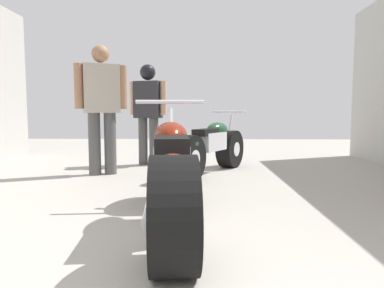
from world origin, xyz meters
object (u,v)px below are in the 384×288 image
at_px(motorcycle_maroon_cruiser, 171,177).
at_px(mechanic_with_helmet, 148,105).
at_px(motorcycle_black_naked, 210,148).
at_px(mechanic_in_blue, 102,102).

xyz_separation_m(motorcycle_maroon_cruiser, mechanic_with_helmet, (-0.65, 3.12, 0.58)).
bearing_deg(motorcycle_black_naked, mechanic_in_blue, -177.47).
bearing_deg(motorcycle_maroon_cruiser, mechanic_in_blue, 117.10).
bearing_deg(mechanic_in_blue, motorcycle_maroon_cruiser, -62.90).
relative_size(motorcycle_maroon_cruiser, mechanic_in_blue, 1.18).
bearing_deg(motorcycle_black_naked, mechanic_with_helmet, 139.86).
xyz_separation_m(motorcycle_black_naked, mechanic_with_helmet, (-0.98, 0.82, 0.61)).
relative_size(motorcycle_maroon_cruiser, motorcycle_black_naked, 1.17).
xyz_separation_m(motorcycle_black_naked, mechanic_in_blue, (-1.47, -0.07, 0.63)).
distance_m(motorcycle_black_naked, mechanic_with_helmet, 1.41).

